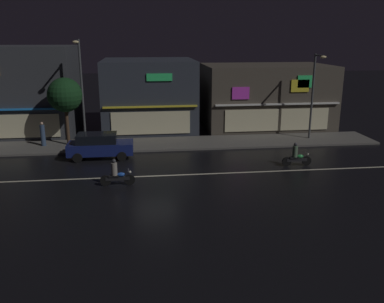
{
  "coord_description": "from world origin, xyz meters",
  "views": [
    {
      "loc": [
        -0.63,
        -22.87,
        7.94
      ],
      "look_at": [
        2.27,
        0.86,
        1.18
      ],
      "focal_mm": 38.42,
      "sensor_mm": 36.0,
      "label": 1
    }
  ],
  "objects_px": {
    "streetlamp_mid": "(81,84)",
    "pedestrian_on_sidewalk": "(43,135)",
    "streetlamp_east": "(314,89)",
    "motorcycle_trailing_far": "(296,156)",
    "traffic_cone": "(118,154)",
    "motorcycle_following": "(116,175)",
    "parked_car_near_kerb": "(100,145)"
  },
  "relations": [
    {
      "from": "streetlamp_mid",
      "to": "pedestrian_on_sidewalk",
      "type": "bearing_deg",
      "value": -179.22
    },
    {
      "from": "streetlamp_east",
      "to": "pedestrian_on_sidewalk",
      "type": "distance_m",
      "value": 20.53
    },
    {
      "from": "streetlamp_east",
      "to": "motorcycle_trailing_far",
      "type": "distance_m",
      "value": 7.89
    },
    {
      "from": "traffic_cone",
      "to": "streetlamp_mid",
      "type": "bearing_deg",
      "value": 127.42
    },
    {
      "from": "pedestrian_on_sidewalk",
      "to": "motorcycle_trailing_far",
      "type": "xyz_separation_m",
      "value": [
        16.79,
        -6.53,
        -0.33
      ]
    },
    {
      "from": "motorcycle_trailing_far",
      "to": "traffic_cone",
      "type": "distance_m",
      "value": 11.73
    },
    {
      "from": "motorcycle_trailing_far",
      "to": "traffic_cone",
      "type": "bearing_deg",
      "value": 160.43
    },
    {
      "from": "pedestrian_on_sidewalk",
      "to": "traffic_cone",
      "type": "relative_size",
      "value": 3.22
    },
    {
      "from": "pedestrian_on_sidewalk",
      "to": "streetlamp_east",
      "type": "bearing_deg",
      "value": -170.0
    },
    {
      "from": "streetlamp_mid",
      "to": "traffic_cone",
      "type": "xyz_separation_m",
      "value": [
        2.53,
        -3.31,
        -4.3
      ]
    },
    {
      "from": "streetlamp_east",
      "to": "motorcycle_following",
      "type": "distance_m",
      "value": 17.13
    },
    {
      "from": "streetlamp_mid",
      "to": "traffic_cone",
      "type": "distance_m",
      "value": 5.99
    },
    {
      "from": "motorcycle_trailing_far",
      "to": "traffic_cone",
      "type": "relative_size",
      "value": 3.45
    },
    {
      "from": "motorcycle_following",
      "to": "parked_car_near_kerb",
      "type": "bearing_deg",
      "value": -71.25
    },
    {
      "from": "parked_car_near_kerb",
      "to": "streetlamp_east",
      "type": "bearing_deg",
      "value": -169.71
    },
    {
      "from": "motorcycle_following",
      "to": "motorcycle_trailing_far",
      "type": "xyz_separation_m",
      "value": [
        11.03,
        2.19,
        0.0
      ]
    },
    {
      "from": "streetlamp_mid",
      "to": "traffic_cone",
      "type": "relative_size",
      "value": 13.75
    },
    {
      "from": "pedestrian_on_sidewalk",
      "to": "motorcycle_trailing_far",
      "type": "relative_size",
      "value": 0.93
    },
    {
      "from": "streetlamp_east",
      "to": "parked_car_near_kerb",
      "type": "xyz_separation_m",
      "value": [
        -15.93,
        -2.89,
        -3.15
      ]
    },
    {
      "from": "parked_car_near_kerb",
      "to": "motorcycle_trailing_far",
      "type": "distance_m",
      "value": 12.85
    },
    {
      "from": "motorcycle_trailing_far",
      "to": "pedestrian_on_sidewalk",
      "type": "bearing_deg",
      "value": 155.31
    },
    {
      "from": "motorcycle_following",
      "to": "traffic_cone",
      "type": "xyz_separation_m",
      "value": [
        -0.23,
        5.45,
        -0.36
      ]
    },
    {
      "from": "streetlamp_mid",
      "to": "pedestrian_on_sidewalk",
      "type": "xyz_separation_m",
      "value": [
        -2.99,
        -0.04,
        -3.61
      ]
    },
    {
      "from": "streetlamp_mid",
      "to": "motorcycle_trailing_far",
      "type": "bearing_deg",
      "value": -25.45
    },
    {
      "from": "traffic_cone",
      "to": "pedestrian_on_sidewalk",
      "type": "bearing_deg",
      "value": 149.38
    },
    {
      "from": "parked_car_near_kerb",
      "to": "traffic_cone",
      "type": "relative_size",
      "value": 7.82
    },
    {
      "from": "streetlamp_mid",
      "to": "parked_car_near_kerb",
      "type": "distance_m",
      "value": 5.12
    },
    {
      "from": "streetlamp_east",
      "to": "traffic_cone",
      "type": "height_order",
      "value": "streetlamp_east"
    },
    {
      "from": "parked_car_near_kerb",
      "to": "traffic_cone",
      "type": "height_order",
      "value": "parked_car_near_kerb"
    },
    {
      "from": "pedestrian_on_sidewalk",
      "to": "parked_car_near_kerb",
      "type": "height_order",
      "value": "pedestrian_on_sidewalk"
    },
    {
      "from": "pedestrian_on_sidewalk",
      "to": "streetlamp_mid",
      "type": "bearing_deg",
      "value": -168.3
    },
    {
      "from": "streetlamp_mid",
      "to": "parked_car_near_kerb",
      "type": "height_order",
      "value": "streetlamp_mid"
    }
  ]
}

